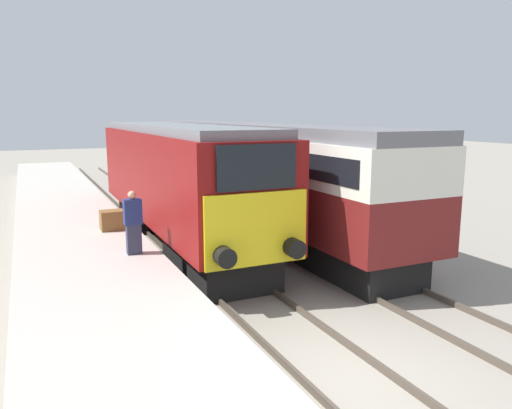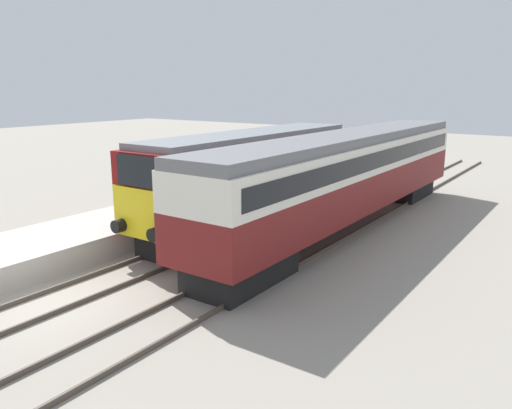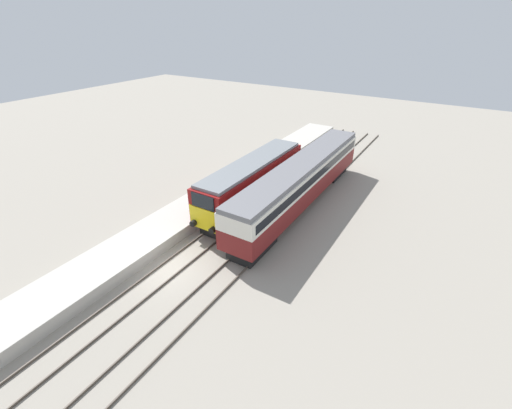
# 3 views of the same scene
# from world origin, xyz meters

# --- Properties ---
(ground_plane) EXTENTS (120.00, 120.00, 0.00)m
(ground_plane) POSITION_xyz_m (0.00, 0.00, 0.00)
(ground_plane) COLOR gray
(platform_left) EXTENTS (3.50, 50.00, 0.84)m
(platform_left) POSITION_xyz_m (-3.30, 8.00, 0.42)
(platform_left) COLOR #B7B2A8
(platform_left) RESTS_ON ground_plane
(rails_near_track) EXTENTS (1.51, 60.00, 0.14)m
(rails_near_track) POSITION_xyz_m (0.00, 5.00, 0.07)
(rails_near_track) COLOR #4C4238
(rails_near_track) RESTS_ON ground_plane
(rails_far_track) EXTENTS (1.50, 60.00, 0.14)m
(rails_far_track) POSITION_xyz_m (3.40, 5.00, 0.07)
(rails_far_track) COLOR #4C4238
(rails_far_track) RESTS_ON ground_plane
(locomotive) EXTENTS (2.70, 12.83, 4.02)m
(locomotive) POSITION_xyz_m (0.00, 9.78, 2.21)
(locomotive) COLOR black
(locomotive) RESTS_ON ground_plane
(passenger_carriage) EXTENTS (2.75, 19.34, 3.99)m
(passenger_carriage) POSITION_xyz_m (3.40, 11.91, 2.43)
(passenger_carriage) COLOR black
(passenger_carriage) RESTS_ON ground_plane
(person_on_platform) EXTENTS (0.44, 0.26, 1.63)m
(person_on_platform) POSITION_xyz_m (-2.21, 6.24, 1.65)
(person_on_platform) COLOR #2D334C
(person_on_platform) RESTS_ON platform_left
(luggage_crate) EXTENTS (0.70, 0.56, 0.60)m
(luggage_crate) POSITION_xyz_m (-2.28, 9.22, 1.14)
(luggage_crate) COLOR brown
(luggage_crate) RESTS_ON platform_left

